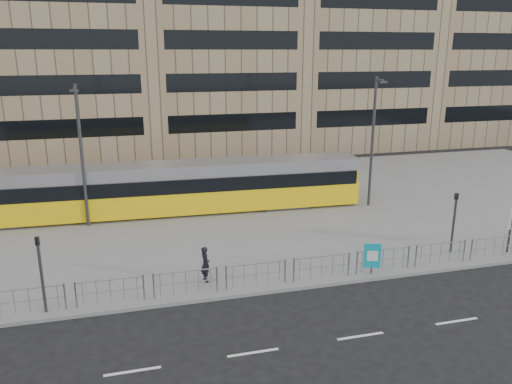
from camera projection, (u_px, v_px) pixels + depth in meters
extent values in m
plane|color=black|center=(275.00, 293.00, 21.18)|extent=(120.00, 120.00, 0.00)
cube|color=gray|center=(221.00, 208.00, 32.32)|extent=(64.00, 24.00, 0.15)
cube|color=gray|center=(275.00, 291.00, 21.21)|extent=(64.00, 0.25, 0.17)
cube|color=#957F60|center=(71.00, 39.00, 47.32)|extent=(14.00, 16.00, 22.00)
cube|color=#957F60|center=(216.00, 29.00, 50.51)|extent=(14.00, 16.00, 24.00)
cube|color=#957F60|center=(343.00, 45.00, 54.37)|extent=(14.00, 16.00, 21.00)
cube|color=#957F60|center=(455.00, 36.00, 57.56)|extent=(14.00, 16.00, 23.00)
cylinder|color=gray|center=(316.00, 257.00, 21.82)|extent=(32.00, 0.05, 0.05)
cylinder|color=gray|center=(315.00, 268.00, 21.95)|extent=(32.00, 0.04, 0.04)
cube|color=white|center=(335.00, 340.00, 17.71)|extent=(62.00, 0.12, 0.01)
cube|color=yellow|center=(149.00, 200.00, 30.69)|extent=(26.64, 3.57, 1.52)
cube|color=black|center=(148.00, 184.00, 30.41)|extent=(26.26, 3.60, 0.85)
cube|color=#A8A8AD|center=(147.00, 171.00, 30.19)|extent=(26.63, 3.37, 0.76)
cube|color=yellow|center=(343.00, 179.00, 33.19)|extent=(1.22, 2.18, 2.47)
cylinder|color=#2D2D30|center=(149.00, 189.00, 30.50)|extent=(2.35, 2.35, 2.85)
cube|color=#2D2D30|center=(283.00, 201.00, 32.66)|extent=(2.94, 2.50, 0.47)
cube|color=#2D2D30|center=(1.00, 220.00, 29.08)|extent=(2.94, 2.50, 0.47)
cylinder|color=#2D2D30|center=(510.00, 228.00, 24.73)|extent=(0.11, 0.11, 2.52)
cylinder|color=#2D2D30|center=(371.00, 266.00, 22.57)|extent=(0.06, 0.06, 0.77)
cube|color=#0DA5BE|center=(372.00, 256.00, 22.44)|extent=(0.75, 0.30, 1.15)
cube|color=white|center=(373.00, 256.00, 22.41)|extent=(0.46, 0.16, 0.48)
imported|color=black|center=(205.00, 264.00, 21.72)|extent=(0.50, 0.65, 1.60)
cylinder|color=#2D2D30|center=(42.00, 276.00, 18.94)|extent=(0.12, 0.12, 3.00)
imported|color=#2D2D30|center=(38.00, 249.00, 18.64)|extent=(0.18, 0.21, 1.00)
cylinder|color=#2D2D30|center=(453.00, 224.00, 24.62)|extent=(0.12, 0.12, 3.00)
imported|color=#2D2D30|center=(456.00, 203.00, 24.32)|extent=(0.19, 0.22, 1.00)
cylinder|color=#2D2D30|center=(82.00, 157.00, 27.82)|extent=(0.18, 0.18, 8.04)
cylinder|color=#2D2D30|center=(75.00, 88.00, 26.40)|extent=(0.14, 0.90, 0.14)
cube|color=#2D2D30|center=(74.00, 91.00, 26.01)|extent=(0.45, 0.20, 0.12)
cylinder|color=#2D2D30|center=(372.00, 143.00, 31.60)|extent=(0.18, 0.18, 8.25)
cylinder|color=#2D2D30|center=(380.00, 80.00, 30.16)|extent=(0.14, 0.90, 0.14)
cube|color=#2D2D30|center=(383.00, 82.00, 29.77)|extent=(0.45, 0.20, 0.12)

